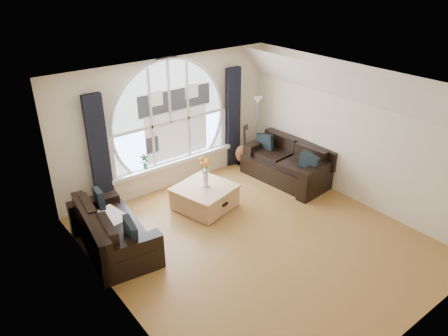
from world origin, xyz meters
TOP-DOWN VIEW (x-y plane):
  - ground at (0.00, 0.00)m, footprint 5.00×5.50m
  - ceiling at (0.00, 0.00)m, footprint 5.00×5.50m
  - wall_back at (0.00, 2.75)m, footprint 5.00×0.01m
  - wall_front at (0.00, -2.75)m, footprint 5.00×0.01m
  - wall_left at (-2.50, 0.00)m, footprint 0.01×5.50m
  - wall_right at (2.50, 0.00)m, footprint 0.01×5.50m
  - attic_slope at (2.20, 0.00)m, footprint 0.92×5.50m
  - arched_window at (0.00, 2.72)m, footprint 2.60×0.06m
  - window_sill at (0.00, 2.65)m, footprint 2.90×0.22m
  - window_frame at (0.00, 2.69)m, footprint 2.76×0.08m
  - neighbor_house at (0.15, 2.71)m, footprint 1.70×0.02m
  - curtain_left at (-1.60, 2.63)m, footprint 0.35×0.12m
  - curtain_right at (1.60, 2.63)m, footprint 0.35×0.12m
  - sofa_left at (-2.04, 1.28)m, footprint 1.12×1.88m
  - sofa_right at (2.03, 1.28)m, footprint 1.13×1.99m
  - coffee_chest at (-0.08, 1.42)m, footprint 1.24×1.24m
  - throw_blanket at (-2.05, 1.44)m, footprint 0.67×0.67m
  - vase_flowers at (-0.03, 1.43)m, footprint 0.24×0.24m
  - floor_lamp at (2.13, 2.39)m, footprint 0.24×0.24m
  - guitar at (1.73, 2.41)m, footprint 0.43×0.37m
  - potted_plant at (-0.68, 2.65)m, footprint 0.19×0.15m

SIDE VIEW (x-z plane):
  - ground at x=0.00m, z-range -0.01..0.01m
  - coffee_chest at x=-0.08m, z-range 0.00..0.50m
  - sofa_left at x=-2.04m, z-range 0.00..0.80m
  - sofa_right at x=2.03m, z-range -0.02..0.82m
  - throw_blanket at x=-2.05m, z-range 0.45..0.55m
  - window_sill at x=0.00m, z-range 0.47..0.55m
  - guitar at x=1.73m, z-range 0.00..1.06m
  - potted_plant at x=-0.68m, z-range 0.55..0.87m
  - floor_lamp at x=2.13m, z-range 0.00..1.60m
  - vase_flowers at x=-0.03m, z-range 0.50..1.20m
  - curtain_left at x=-1.60m, z-range 0.00..2.30m
  - curtain_right at x=1.60m, z-range 0.00..2.30m
  - wall_back at x=0.00m, z-range 0.00..2.70m
  - wall_front at x=0.00m, z-range 0.00..2.70m
  - wall_left at x=-2.50m, z-range 0.00..2.70m
  - wall_right at x=2.50m, z-range 0.00..2.70m
  - neighbor_house at x=0.15m, z-range 0.75..2.25m
  - arched_window at x=0.00m, z-range 0.55..2.70m
  - window_frame at x=0.00m, z-range 0.55..2.70m
  - attic_slope at x=2.20m, z-range 1.99..2.71m
  - ceiling at x=0.00m, z-range 2.70..2.71m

